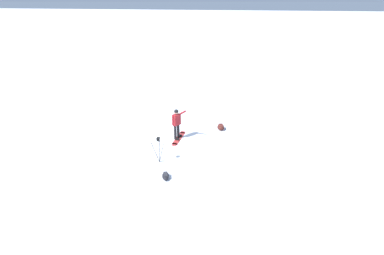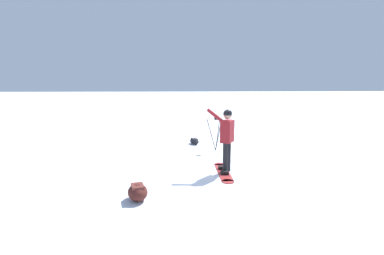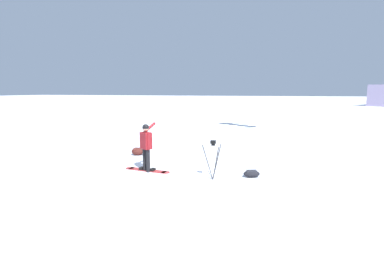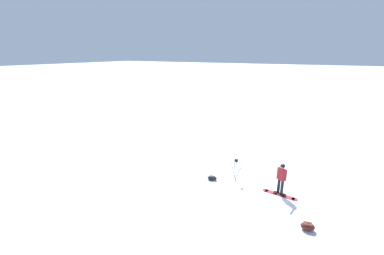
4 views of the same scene
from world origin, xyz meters
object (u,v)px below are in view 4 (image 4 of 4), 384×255
Objects in this scene: snowboarder at (281,176)px; gear_bag_small at (308,226)px; camera_tripod at (236,165)px; snowboard at (280,194)px; gear_bag_large at (212,178)px.

snowboarder is 2.81m from gear_bag_small.
gear_bag_small is (2.22, 1.50, -0.85)m from snowboarder.
snowboarder is 1.34× the size of camera_tripod.
gear_bag_large is at bearing -85.99° from snowboard.
gear_bag_small is at bearing 69.78° from gear_bag_large.
gear_bag_large is 5.43m from gear_bag_small.
snowboarder is at bearing -164.33° from snowboard.
snowboard is 2.91× the size of gear_bag_small.
gear_bag_small is at bearing 57.78° from camera_tripod.
snowboarder is 1.00m from snowboard.
camera_tripod is 4.71m from gear_bag_small.
snowboarder reaches higher than gear_bag_large.
snowboard is 2.94× the size of gear_bag_large.
snowboard is at bearing 15.67° from snowboarder.
camera_tripod is (-0.35, -2.47, 0.89)m from snowboard.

